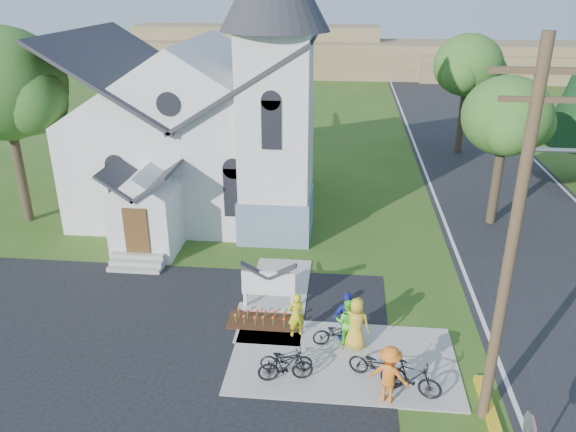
# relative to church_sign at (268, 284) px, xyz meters

# --- Properties ---
(ground) EXTENTS (120.00, 120.00, 0.00)m
(ground) POSITION_rel_church_sign_xyz_m (1.20, -3.20, -1.03)
(ground) COLOR #325618
(ground) RESTS_ON ground
(parking_lot) EXTENTS (20.00, 16.00, 0.02)m
(parking_lot) POSITION_rel_church_sign_xyz_m (-5.80, -5.20, -1.02)
(parking_lot) COLOR black
(parking_lot) RESTS_ON ground
(road) EXTENTS (8.00, 90.00, 0.02)m
(road) POSITION_rel_church_sign_xyz_m (11.20, 11.80, -1.02)
(road) COLOR black
(road) RESTS_ON ground
(sidewalk) EXTENTS (7.00, 4.00, 0.05)m
(sidewalk) POSITION_rel_church_sign_xyz_m (2.70, -2.70, -1.00)
(sidewalk) COLOR #A29D92
(sidewalk) RESTS_ON ground
(church) EXTENTS (12.35, 12.00, 13.00)m
(church) POSITION_rel_church_sign_xyz_m (-4.28, 9.28, 4.22)
(church) COLOR silver
(church) RESTS_ON ground
(church_sign) EXTENTS (2.20, 0.40, 1.70)m
(church_sign) POSITION_rel_church_sign_xyz_m (0.00, 0.00, 0.00)
(church_sign) COLOR #A29D92
(church_sign) RESTS_ON ground
(flower_bed) EXTENTS (2.60, 1.10, 0.07)m
(flower_bed) POSITION_rel_church_sign_xyz_m (0.00, -0.90, -0.99)
(flower_bed) COLOR #3A1E10
(flower_bed) RESTS_ON ground
(utility_pole) EXTENTS (3.45, 0.28, 10.00)m
(utility_pole) POSITION_rel_church_sign_xyz_m (6.56, -4.70, 4.38)
(utility_pole) COLOR #4E3A27
(utility_pole) RESTS_ON ground
(tree_lot_corner) EXTENTS (5.60, 5.60, 9.15)m
(tree_lot_corner) POSITION_rel_church_sign_xyz_m (-12.80, 6.80, 5.58)
(tree_lot_corner) COLOR #33271C
(tree_lot_corner) RESTS_ON ground
(tree_road_near) EXTENTS (4.00, 4.00, 7.05)m
(tree_road_near) POSITION_rel_church_sign_xyz_m (9.70, 8.80, 4.18)
(tree_road_near) COLOR #33271C
(tree_road_near) RESTS_ON ground
(tree_road_mid) EXTENTS (4.40, 4.40, 7.80)m
(tree_road_mid) POSITION_rel_church_sign_xyz_m (10.20, 20.80, 4.75)
(tree_road_mid) COLOR #33271C
(tree_road_mid) RESTS_ON ground
(distant_hills) EXTENTS (61.00, 10.00, 5.60)m
(distant_hills) POSITION_rel_church_sign_xyz_m (4.56, 53.13, 1.15)
(distant_hills) COLOR olive
(distant_hills) RESTS_ON ground
(cyclist_0) EXTENTS (0.67, 0.58, 1.56)m
(cyclist_0) POSITION_rel_church_sign_xyz_m (1.12, -1.56, -0.20)
(cyclist_0) COLOR #C9C917
(cyclist_0) RESTS_ON sidewalk
(bike_0) EXTENTS (1.62, 0.69, 0.83)m
(bike_0) POSITION_rel_church_sign_xyz_m (0.99, -3.41, -0.56)
(bike_0) COLOR black
(bike_0) RESTS_ON sidewalk
(cyclist_1) EXTENTS (0.85, 0.70, 1.60)m
(cyclist_1) POSITION_rel_church_sign_xyz_m (2.78, -1.79, -0.17)
(cyclist_1) COLOR #57E72B
(cyclist_1) RESTS_ON sidewalk
(bike_1) EXTENTS (1.70, 0.79, 0.99)m
(bike_1) POSITION_rel_church_sign_xyz_m (1.01, -3.85, -0.48)
(bike_1) COLOR black
(bike_1) RESTS_ON sidewalk
(cyclist_2) EXTENTS (1.12, 0.81, 1.77)m
(cyclist_2) POSITION_rel_church_sign_xyz_m (2.77, -1.69, -0.09)
(cyclist_2) COLOR #2027A4
(cyclist_2) RESTS_ON sidewalk
(bike_2) EXTENTS (1.73, 0.94, 0.86)m
(bike_2) POSITION_rel_church_sign_xyz_m (2.50, -1.89, -0.55)
(bike_2) COLOR black
(bike_2) RESTS_ON sidewalk
(cyclist_3) EXTENTS (1.28, 0.98, 1.74)m
(cyclist_3) POSITION_rel_church_sign_xyz_m (3.95, -4.40, -0.10)
(cyclist_3) COLOR orange
(cyclist_3) RESTS_ON sidewalk
(bike_3) EXTENTS (1.84, 1.04, 1.06)m
(bike_3) POSITION_rel_church_sign_xyz_m (4.60, -4.07, -0.45)
(bike_3) COLOR black
(bike_3) RESTS_ON sidewalk
(cyclist_4) EXTENTS (0.98, 0.78, 1.77)m
(cyclist_4) POSITION_rel_church_sign_xyz_m (3.07, -2.01, -0.09)
(cyclist_4) COLOR gold
(cyclist_4) RESTS_ON sidewalk
(bike_4) EXTENTS (1.89, 1.23, 0.94)m
(bike_4) POSITION_rel_church_sign_xyz_m (3.70, -3.52, -0.51)
(bike_4) COLOR black
(bike_4) RESTS_ON sidewalk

